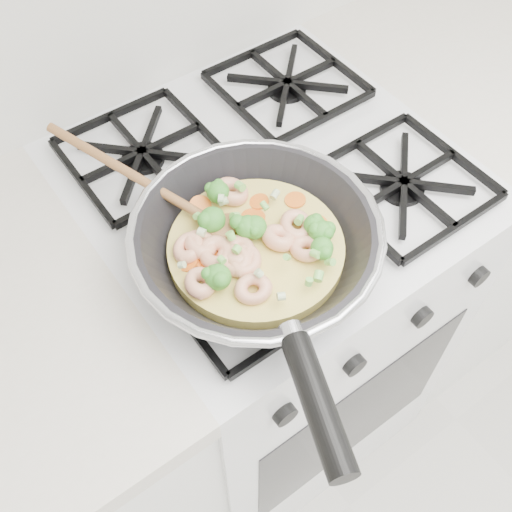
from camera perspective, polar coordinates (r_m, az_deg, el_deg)
stove at (r=1.35m, az=0.98°, el=-5.35°), size 0.60×0.60×0.92m
counter_right at (r=1.78m, az=22.39°, el=8.04°), size 1.00×0.60×0.90m
skillet at (r=0.83m, az=-0.03°, el=1.09°), size 0.35×0.64×0.10m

